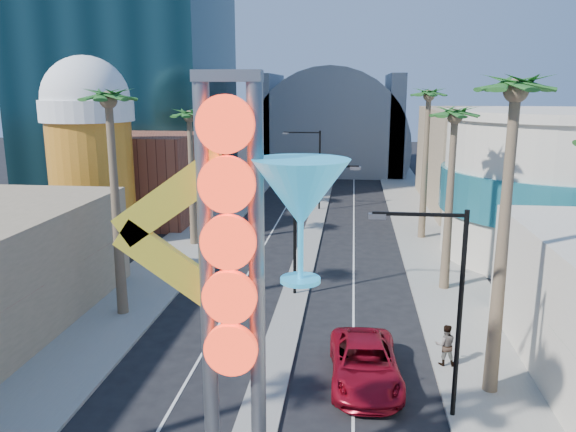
% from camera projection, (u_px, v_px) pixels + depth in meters
% --- Properties ---
extents(sidewalk_west, '(5.00, 100.00, 0.15)m').
position_uv_depth(sidewalk_west, '(204.00, 229.00, 49.06)').
color(sidewalk_west, gray).
rests_on(sidewalk_west, ground).
extents(sidewalk_east, '(5.00, 100.00, 0.15)m').
position_uv_depth(sidewalk_east, '(426.00, 235.00, 46.94)').
color(sidewalk_east, gray).
rests_on(sidewalk_east, ground).
extents(median, '(1.60, 84.00, 0.15)m').
position_uv_depth(median, '(315.00, 223.00, 50.90)').
color(median, gray).
rests_on(median, ground).
extents(brick_filler_west, '(10.00, 10.00, 8.00)m').
position_uv_depth(brick_filler_west, '(143.00, 178.00, 51.81)').
color(brick_filler_west, brown).
rests_on(brick_filler_west, ground).
extents(filler_east, '(10.00, 20.00, 10.00)m').
position_uv_depth(filler_east, '(477.00, 158.00, 57.70)').
color(filler_east, '#8B795A').
rests_on(filler_east, ground).
extents(beer_mug, '(7.00, 7.00, 14.50)m').
position_uv_depth(beer_mug, '(90.00, 144.00, 43.32)').
color(beer_mug, '#B77718').
rests_on(beer_mug, ground).
extents(turquoise_building, '(16.60, 16.60, 10.60)m').
position_uv_depth(turquoise_building, '(560.00, 186.00, 39.99)').
color(turquoise_building, beige).
rests_on(turquoise_building, ground).
extents(canopy, '(22.00, 16.00, 22.00)m').
position_uv_depth(canopy, '(331.00, 142.00, 82.88)').
color(canopy, slate).
rests_on(canopy, ground).
extents(neon_sign, '(6.53, 2.60, 12.55)m').
position_uv_depth(neon_sign, '(261.00, 268.00, 15.27)').
color(neon_sign, gray).
rests_on(neon_sign, ground).
extents(streetlight_0, '(3.79, 0.25, 8.00)m').
position_uv_depth(streetlight_0, '(304.00, 216.00, 32.34)').
color(streetlight_0, black).
rests_on(streetlight_0, ground).
extents(streetlight_1, '(3.79, 0.25, 8.00)m').
position_uv_depth(streetlight_1, '(314.00, 162.00, 55.70)').
color(streetlight_1, black).
rests_on(streetlight_1, ground).
extents(streetlight_2, '(3.45, 0.25, 8.00)m').
position_uv_depth(streetlight_2, '(447.00, 296.00, 20.04)').
color(streetlight_2, black).
rests_on(streetlight_2, ground).
extents(palm_1, '(2.40, 2.40, 12.70)m').
position_uv_depth(palm_1, '(109.00, 114.00, 28.20)').
color(palm_1, brown).
rests_on(palm_1, ground).
extents(palm_2, '(2.40, 2.40, 11.20)m').
position_uv_depth(palm_2, '(189.00, 124.00, 42.06)').
color(palm_2, brown).
rests_on(palm_2, ground).
extents(palm_3, '(2.40, 2.40, 11.20)m').
position_uv_depth(palm_3, '(225.00, 116.00, 53.68)').
color(palm_3, brown).
rests_on(palm_3, ground).
extents(palm_5, '(2.40, 2.40, 13.20)m').
position_uv_depth(palm_5, '(514.00, 111.00, 20.29)').
color(palm_5, brown).
rests_on(palm_5, ground).
extents(palm_6, '(2.40, 2.40, 11.70)m').
position_uv_depth(palm_6, '(454.00, 126.00, 32.20)').
color(palm_6, brown).
rests_on(palm_6, ground).
extents(palm_7, '(2.40, 2.40, 12.70)m').
position_uv_depth(palm_7, '(428.00, 105.00, 43.62)').
color(palm_7, brown).
rests_on(palm_7, ground).
extents(red_pickup, '(3.14, 6.26, 1.70)m').
position_uv_depth(red_pickup, '(365.00, 363.00, 23.45)').
color(red_pickup, maroon).
rests_on(red_pickup, ground).
extents(pedestrian_b, '(0.92, 0.73, 1.86)m').
position_uv_depth(pedestrian_b, '(445.00, 345.00, 24.63)').
color(pedestrian_b, gray).
rests_on(pedestrian_b, sidewalk_east).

